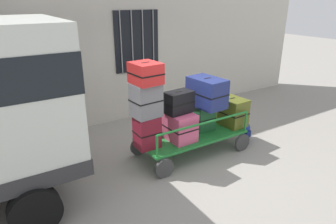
% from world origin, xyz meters
% --- Properties ---
extents(ground_plane, '(40.00, 40.00, 0.00)m').
position_xyz_m(ground_plane, '(0.00, 0.00, 0.00)').
color(ground_plane, gray).
extents(building_wall, '(12.00, 0.38, 5.00)m').
position_xyz_m(building_wall, '(0.00, 2.74, 2.50)').
color(building_wall, beige).
rests_on(building_wall, ground).
extents(luggage_cart, '(2.29, 1.05, 0.42)m').
position_xyz_m(luggage_cart, '(0.22, 0.13, 0.35)').
color(luggage_cart, '#1E722D').
rests_on(luggage_cart, ground).
extents(cart_railing, '(2.18, 0.92, 0.43)m').
position_xyz_m(cart_railing, '(0.22, 0.13, 0.77)').
color(cart_railing, '#1E722D').
rests_on(cart_railing, luggage_cart).
extents(suitcase_left_bottom, '(0.43, 0.38, 0.61)m').
position_xyz_m(suitcase_left_bottom, '(-0.81, 0.12, 0.72)').
color(suitcase_left_bottom, maroon).
rests_on(suitcase_left_bottom, luggage_cart).
extents(suitcase_left_middle, '(0.52, 0.45, 0.61)m').
position_xyz_m(suitcase_left_middle, '(-0.81, 0.13, 1.34)').
color(suitcase_left_middle, slate).
rests_on(suitcase_left_middle, suitcase_left_bottom).
extents(suitcase_left_top, '(0.49, 0.55, 0.37)m').
position_xyz_m(suitcase_left_top, '(-0.81, 0.12, 1.83)').
color(suitcase_left_top, '#B21E1E').
rests_on(suitcase_left_top, suitcase_left_middle).
extents(suitcase_midleft_bottom, '(0.50, 0.76, 0.55)m').
position_xyz_m(suitcase_midleft_bottom, '(-0.12, 0.13, 0.69)').
color(suitcase_midleft_bottom, '#CC4C72').
rests_on(suitcase_midleft_bottom, luggage_cart).
extents(suitcase_midleft_middle, '(0.58, 0.38, 0.42)m').
position_xyz_m(suitcase_midleft_middle, '(-0.12, 0.10, 1.18)').
color(suitcase_midleft_middle, black).
rests_on(suitcase_midleft_middle, suitcase_midleft_bottom).
extents(suitcase_center_bottom, '(0.42, 0.26, 0.55)m').
position_xyz_m(suitcase_center_bottom, '(0.56, 0.14, 0.69)').
color(suitcase_center_bottom, '#194C28').
rests_on(suitcase_center_bottom, luggage_cart).
extents(suitcase_center_middle, '(0.55, 0.81, 0.59)m').
position_xyz_m(suitcase_center_middle, '(0.56, 0.12, 1.26)').
color(suitcase_center_middle, navy).
rests_on(suitcase_center_middle, suitcase_center_bottom).
extents(suitcase_midright_bottom, '(0.50, 0.69, 0.60)m').
position_xyz_m(suitcase_midright_bottom, '(1.25, 0.09, 0.72)').
color(suitcase_midright_bottom, '#4C5119').
rests_on(suitcase_midright_bottom, luggage_cart).
extents(backpack, '(0.27, 0.22, 0.44)m').
position_xyz_m(backpack, '(1.60, -0.04, 0.22)').
color(backpack, navy).
rests_on(backpack, ground).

